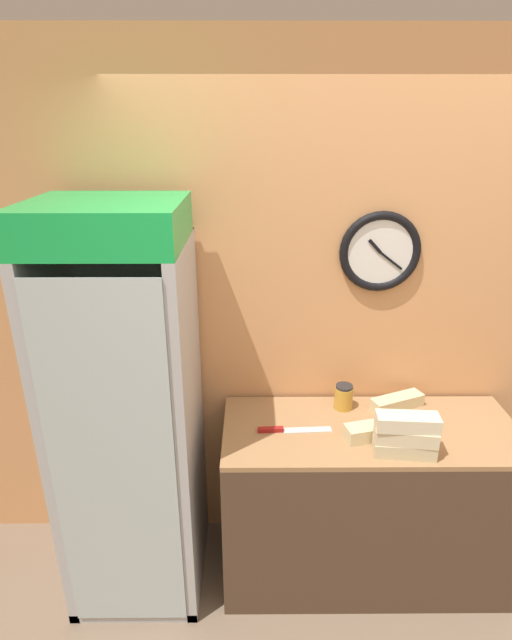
# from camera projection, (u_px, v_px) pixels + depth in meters

# --- Properties ---
(wall_back) EXTENTS (5.20, 0.10, 2.70)m
(wall_back) POSITION_uv_depth(u_px,v_px,m) (364.00, 318.00, 2.61)
(wall_back) COLOR tan
(wall_back) RESTS_ON ground_plane
(prep_counter) EXTENTS (1.46, 0.60, 0.91)m
(prep_counter) POSITION_uv_depth(u_px,v_px,m) (364.00, 501.00, 2.62)
(prep_counter) COLOR #4C3828
(prep_counter) RESTS_ON ground_plane
(beverage_cooler) EXTENTS (0.63, 0.65, 2.02)m
(beverage_cooler) POSITION_uv_depth(u_px,v_px,m) (130.00, 394.00, 2.40)
(beverage_cooler) COLOR #B2B7BC
(beverage_cooler) RESTS_ON ground_plane
(sandwich_stack_bottom) EXTENTS (0.28, 0.13, 0.07)m
(sandwich_stack_bottom) POSITION_uv_depth(u_px,v_px,m) (404.00, 448.00, 2.25)
(sandwich_stack_bottom) COLOR beige
(sandwich_stack_bottom) RESTS_ON prep_counter
(sandwich_stack_middle) EXTENTS (0.29, 0.13, 0.07)m
(sandwich_stack_middle) POSITION_uv_depth(u_px,v_px,m) (406.00, 435.00, 2.22)
(sandwich_stack_middle) COLOR beige
(sandwich_stack_middle) RESTS_ON sandwich_stack_bottom
(sandwich_stack_top) EXTENTS (0.28, 0.12, 0.07)m
(sandwich_stack_top) POSITION_uv_depth(u_px,v_px,m) (408.00, 422.00, 2.20)
(sandwich_stack_top) COLOR beige
(sandwich_stack_top) RESTS_ON sandwich_stack_middle
(sandwich_flat_left) EXTENTS (0.30, 0.19, 0.07)m
(sandwich_flat_left) POSITION_uv_depth(u_px,v_px,m) (397.00, 402.00, 2.61)
(sandwich_flat_left) COLOR beige
(sandwich_flat_left) RESTS_ON prep_counter
(sandwich_flat_right) EXTENTS (0.31, 0.17, 0.07)m
(sandwich_flat_right) POSITION_uv_depth(u_px,v_px,m) (375.00, 430.00, 2.37)
(sandwich_flat_right) COLOR beige
(sandwich_flat_right) RESTS_ON prep_counter
(chefs_knife) EXTENTS (0.36, 0.06, 0.02)m
(chefs_knife) POSITION_uv_depth(u_px,v_px,m) (284.00, 430.00, 2.43)
(chefs_knife) COLOR silver
(chefs_knife) RESTS_ON prep_counter
(condiment_jar) EXTENTS (0.10, 0.10, 0.13)m
(condiment_jar) POSITION_uv_depth(u_px,v_px,m) (344.00, 397.00, 2.60)
(condiment_jar) COLOR gold
(condiment_jar) RESTS_ON prep_counter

